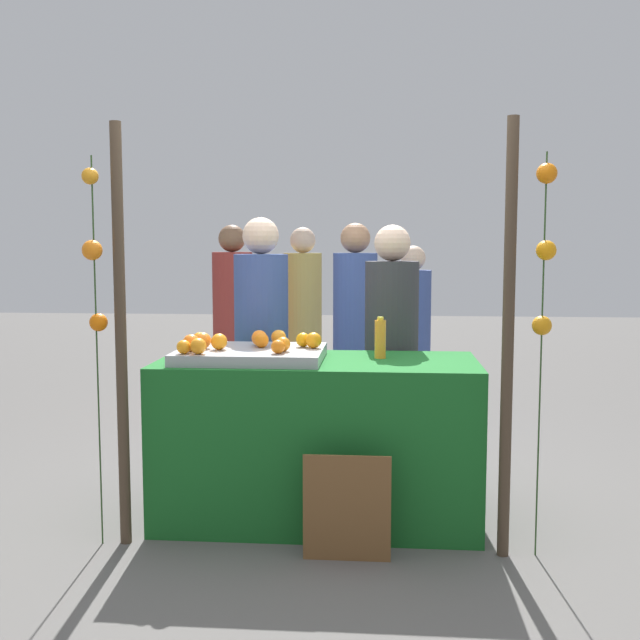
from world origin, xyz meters
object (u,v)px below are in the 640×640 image
stall_counter (318,440)px  orange_0 (278,347)px  vendor_left (262,362)px  orange_1 (198,346)px  chalkboard_sign (347,509)px  vendor_right (391,367)px  juice_bottle (380,339)px

stall_counter → orange_0: bearing=-132.2°
stall_counter → orange_0: orange_0 is taller
stall_counter → vendor_left: 0.78m
orange_1 → vendor_left: vendor_left is taller
orange_0 → chalkboard_sign: 0.88m
stall_counter → vendor_right: size_ratio=1.06×
vendor_right → vendor_left: bearing=178.2°
orange_1 → vendor_left: size_ratio=0.05×
vendor_left → chalkboard_sign: bearing=-62.4°
chalkboard_sign → orange_1: bearing=160.3°
orange_1 → vendor_left: bearing=77.3°
stall_counter → orange_0: 0.60m
vendor_right → juice_bottle: bearing=-98.0°
orange_1 → vendor_left: (0.19, 0.84, -0.21)m
juice_bottle → chalkboard_sign: bearing=-103.7°
orange_0 → juice_bottle: 0.60m
chalkboard_sign → stall_counter: bearing=109.0°
stall_counter → chalkboard_sign: 0.60m
orange_0 → vendor_left: bearing=105.1°
orange_1 → juice_bottle: (0.93, 0.34, 0.01)m
orange_1 → juice_bottle: bearing=20.2°
orange_0 → stall_counter: bearing=47.8°
juice_bottle → chalkboard_sign: size_ratio=0.43×
juice_bottle → vendor_left: size_ratio=0.14×
chalkboard_sign → vendor_right: 1.23m
orange_1 → vendor_right: 1.31m
vendor_left → vendor_right: size_ratio=1.03×
orange_0 → orange_1: (-0.40, -0.05, 0.01)m
orange_0 → chalkboard_sign: size_ratio=0.14×
juice_bottle → vendor_left: bearing=145.6°
orange_1 → vendor_right: vendor_right is taller
juice_bottle → chalkboard_sign: juice_bottle is taller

